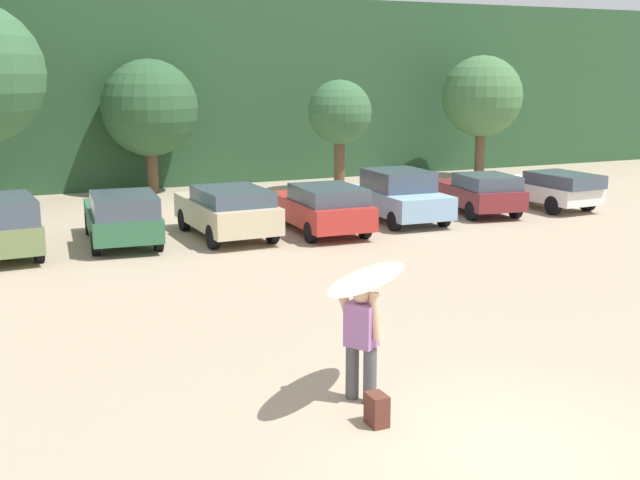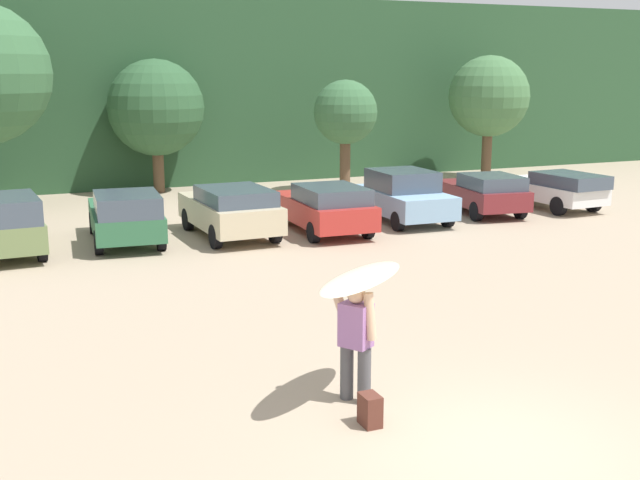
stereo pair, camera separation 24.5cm
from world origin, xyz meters
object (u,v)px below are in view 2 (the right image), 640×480
object	(u,v)px
parked_car_champagne	(231,210)
backpack_dropped	(370,410)
parked_car_white	(554,188)
parked_car_olive_green	(4,223)
person_adult	(356,336)
parked_car_forest_green	(126,216)
surfboard_cream	(362,278)
parked_car_maroon	(483,192)
parked_car_sky_blue	(404,196)
parked_car_red	(325,207)

from	to	relation	value
parked_car_champagne	backpack_dropped	size ratio (longest dim) A/B	9.68
parked_car_white	parked_car_olive_green	bearing A→B (deg)	87.16
person_adult	parked_car_white	bearing A→B (deg)	-169.91
parked_car_forest_green	parked_car_champagne	xyz separation A→B (m)	(2.99, -0.30, 0.02)
parked_car_forest_green	parked_car_white	bearing A→B (deg)	-85.48
parked_car_white	surfboard_cream	distance (m)	18.42
parked_car_forest_green	surfboard_cream	bearing A→B (deg)	-169.21
parked_car_champagne	person_adult	size ratio (longest dim) A/B	2.45
parked_car_olive_green	person_adult	xyz separation A→B (m)	(4.41, -12.18, 0.14)
parked_car_maroon	parked_car_forest_green	bearing A→B (deg)	97.77
parked_car_maroon	parked_car_white	bearing A→B (deg)	-83.97
parked_car_sky_blue	parked_car_forest_green	bearing A→B (deg)	91.17
parked_car_champagne	parked_car_forest_green	bearing A→B (deg)	82.74
parked_car_olive_green	person_adult	distance (m)	12.96
parked_car_forest_green	backpack_dropped	bearing A→B (deg)	-170.59
parked_car_champagne	parked_car_red	distance (m)	2.86
parked_car_champagne	backpack_dropped	world-z (taller)	parked_car_champagne
person_adult	backpack_dropped	size ratio (longest dim) A/B	3.95
person_adult	surfboard_cream	world-z (taller)	surfboard_cream
parked_car_red	parked_car_white	world-z (taller)	parked_car_red
parked_car_red	parked_car_maroon	world-z (taller)	parked_car_red
parked_car_champagne	parked_car_red	bearing A→B (deg)	-100.78
parked_car_olive_green	parked_car_red	size ratio (longest dim) A/B	1.02
parked_car_red	backpack_dropped	bearing A→B (deg)	161.03
parked_car_maroon	parked_car_champagne	bearing A→B (deg)	99.68
parked_car_champagne	surfboard_cream	bearing A→B (deg)	170.55
parked_car_red	backpack_dropped	distance (m)	13.33
person_adult	surfboard_cream	distance (m)	0.89
parked_car_olive_green	backpack_dropped	bearing A→B (deg)	-165.22
parked_car_champagne	surfboard_cream	distance (m)	12.28
parked_car_olive_green	parked_car_maroon	world-z (taller)	parked_car_olive_green
parked_car_olive_green	parked_car_forest_green	size ratio (longest dim) A/B	0.97
parked_car_olive_green	surfboard_cream	world-z (taller)	surfboard_cream
parked_car_forest_green	parked_car_sky_blue	world-z (taller)	parked_car_sky_blue
parked_car_olive_green	parked_car_sky_blue	xyz separation A→B (m)	(12.05, 0.05, -0.02)
parked_car_olive_green	parked_car_maroon	bearing A→B (deg)	-92.59
parked_car_olive_green	parked_car_forest_green	xyz separation A→B (m)	(3.20, 0.19, -0.06)
parked_car_white	surfboard_cream	bearing A→B (deg)	128.95
parked_car_sky_blue	surfboard_cream	bearing A→B (deg)	150.42
surfboard_cream	parked_car_white	bearing A→B (deg)	-175.69
parked_car_white	backpack_dropped	bearing A→B (deg)	130.21
parked_car_red	person_adult	distance (m)	12.47
parked_car_champagne	parked_car_olive_green	bearing A→B (deg)	87.46
parked_car_olive_green	parked_car_champagne	world-z (taller)	parked_car_olive_green
parked_car_olive_green	parked_car_red	bearing A→B (deg)	-96.95
parked_car_forest_green	parked_car_champagne	size ratio (longest dim) A/B	1.05
parked_car_forest_green	parked_car_maroon	xyz separation A→B (m)	(12.02, -0.01, -0.06)
parked_car_white	backpack_dropped	world-z (taller)	parked_car_white
parked_car_olive_green	backpack_dropped	xyz separation A→B (m)	(4.24, -13.02, -0.64)
parked_car_white	backpack_dropped	xyz separation A→B (m)	(-13.89, -13.10, -0.50)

